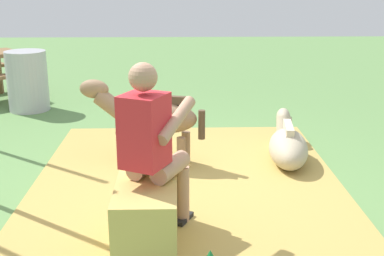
{
  "coord_description": "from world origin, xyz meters",
  "views": [
    {
      "loc": [
        -4.34,
        0.05,
        1.93
      ],
      "look_at": [
        0.16,
        -0.07,
        0.55
      ],
      "focal_mm": 46.93,
      "sensor_mm": 36.0,
      "label": 1
    }
  ],
  "objects": [
    {
      "name": "water_barrel",
      "position": [
        2.94,
        2.26,
        0.44
      ],
      "size": [
        0.59,
        0.59,
        0.88
      ],
      "primitive_type": "cylinder",
      "color": "#B2B2B7",
      "rests_on": "ground"
    },
    {
      "name": "pony_standing",
      "position": [
        0.65,
        0.36,
        0.53
      ],
      "size": [
        0.56,
        1.32,
        0.89
      ],
      "color": "#8C6B4C",
      "rests_on": "ground"
    },
    {
      "name": "person_seated",
      "position": [
        -0.89,
        0.24,
        0.76
      ],
      "size": [
        0.72,
        0.59,
        1.37
      ],
      "color": "tan",
      "rests_on": "ground"
    },
    {
      "name": "hay_patch",
      "position": [
        0.25,
        -0.03,
        0.01
      ],
      "size": [
        3.28,
        2.94,
        0.02
      ],
      "primitive_type": "cube",
      "color": "tan",
      "rests_on": "ground"
    },
    {
      "name": "ground_plane",
      "position": [
        0.0,
        0.0,
        0.0
      ],
      "size": [
        24.0,
        24.0,
        0.0
      ],
      "primitive_type": "plane",
      "color": "#608C4C"
    },
    {
      "name": "hay_bale",
      "position": [
        -1.04,
        0.29,
        0.24
      ],
      "size": [
        0.74,
        0.44,
        0.49
      ],
      "primitive_type": "cube",
      "color": "tan",
      "rests_on": "ground"
    },
    {
      "name": "pony_lying",
      "position": [
        0.7,
        -1.11,
        0.19
      ],
      "size": [
        1.35,
        0.5,
        0.42
      ],
      "color": "tan",
      "rests_on": "ground"
    }
  ]
}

